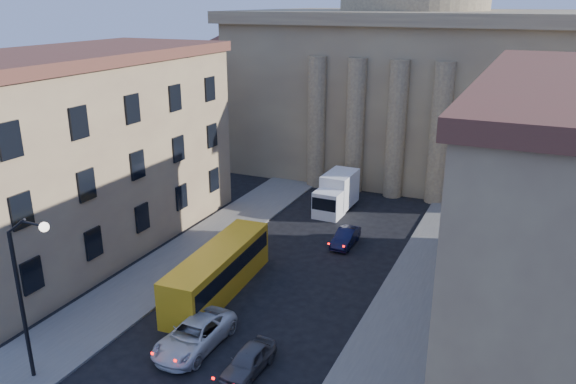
% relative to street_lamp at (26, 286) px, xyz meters
% --- Properties ---
extents(sidewalk_left, '(5.00, 60.00, 0.15)m').
position_rel_street_lamp_xyz_m(sidewalk_left, '(-1.53, 10.00, -5.21)').
color(sidewalk_left, '#625F5A').
rests_on(sidewalk_left, ground).
extents(sidewalk_right, '(5.00, 60.00, 0.15)m').
position_rel_street_lamp_xyz_m(sidewalk_right, '(15.47, 10.00, -5.21)').
color(sidewalk_right, '#625F5A').
rests_on(sidewalk_right, ground).
extents(church, '(68.02, 28.76, 36.60)m').
position_rel_street_lamp_xyz_m(church, '(6.97, 47.47, 6.59)').
color(church, '#776249').
rests_on(church, ground).
extents(building_left, '(11.60, 26.60, 14.70)m').
position_rel_street_lamp_xyz_m(building_left, '(-10.03, 14.00, 2.14)').
color(building_left, tan).
rests_on(building_left, ground).
extents(street_lamp, '(2.62, 0.44, 8.83)m').
position_rel_street_lamp_xyz_m(street_lamp, '(0.00, 0.00, 0.00)').
color(street_lamp, black).
rests_on(street_lamp, ground).
extents(car_left_mid, '(2.65, 5.58, 1.54)m').
position_rel_street_lamp_xyz_m(car_left_mid, '(5.44, 5.55, -4.52)').
color(car_left_mid, silver).
rests_on(car_left_mid, ground).
extents(car_right_far, '(1.71, 3.93, 1.32)m').
position_rel_street_lamp_xyz_m(car_right_far, '(9.13, 4.89, -4.63)').
color(car_right_far, '#4C4C51').
rests_on(car_right_far, ground).
extents(car_right_distant, '(1.35, 3.86, 1.27)m').
position_rel_street_lamp_xyz_m(car_right_distant, '(8.57, 21.88, -4.65)').
color(car_right_distant, black).
rests_on(car_right_distant, ground).
extents(city_bus, '(3.05, 10.77, 3.00)m').
position_rel_street_lamp_xyz_m(city_bus, '(3.47, 11.42, -3.67)').
color(city_bus, gold).
rests_on(city_bus, ground).
extents(box_truck, '(2.47, 6.02, 3.28)m').
position_rel_street_lamp_xyz_m(box_truck, '(5.30, 28.89, -3.73)').
color(box_truck, white).
rests_on(box_truck, ground).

